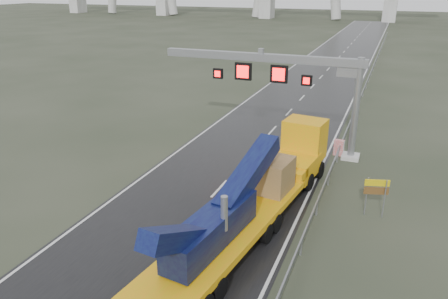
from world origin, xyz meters
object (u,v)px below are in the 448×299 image
at_px(heavy_haul_truck, 260,189).
at_px(striped_barrier, 339,148).
at_px(sign_gantry, 289,76).
at_px(exit_sign_pair, 376,190).

relative_size(heavy_haul_truck, striped_barrier, 16.29).
bearing_deg(heavy_haul_truck, striped_barrier, 83.74).
bearing_deg(sign_gantry, heavy_haul_truck, -83.34).
bearing_deg(sign_gantry, exit_sign_pair, -49.30).
distance_m(exit_sign_pair, striped_barrier, 8.92).
relative_size(sign_gantry, heavy_haul_truck, 0.78).
relative_size(sign_gantry, striped_barrier, 12.72).
xyz_separation_m(exit_sign_pair, striped_barrier, (-2.98, 8.36, -0.96)).
xyz_separation_m(heavy_haul_truck, striped_barrier, (2.67, 10.83, -1.14)).
height_order(sign_gantry, exit_sign_pair, sign_gantry).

